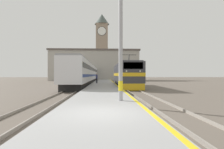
{
  "coord_description": "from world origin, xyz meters",
  "views": [
    {
      "loc": [
        0.11,
        -7.3,
        1.94
      ],
      "look_at": [
        1.79,
        29.28,
        1.98
      ],
      "focal_mm": 28.0,
      "sensor_mm": 36.0,
      "label": 1
    }
  ],
  "objects": [
    {
      "name": "locomotive_train",
      "position": [
        3.54,
        20.23,
        1.91
      ],
      "size": [
        2.92,
        14.77,
        4.71
      ],
      "color": "black",
      "rests_on": "ground"
    },
    {
      "name": "station_building",
      "position": [
        -3.06,
        52.79,
        5.18
      ],
      "size": [
        29.88,
        8.75,
        10.31
      ],
      "color": "#A8A399",
      "rests_on": "ground"
    },
    {
      "name": "passenger_train",
      "position": [
        -3.63,
        30.7,
        2.24
      ],
      "size": [
        2.92,
        39.3,
        4.18
      ],
      "color": "black",
      "rests_on": "ground"
    },
    {
      "name": "platform",
      "position": [
        0.0,
        25.0,
        0.19
      ],
      "size": [
        4.36,
        140.0,
        0.38
      ],
      "color": "#999999",
      "rests_on": "ground"
    },
    {
      "name": "ground_plane",
      "position": [
        0.0,
        30.0,
        0.0
      ],
      "size": [
        200.0,
        200.0,
        0.0
      ],
      "primitive_type": "plane",
      "color": "#60564C"
    },
    {
      "name": "catenary_mast",
      "position": [
        1.23,
        3.25,
        4.16
      ],
      "size": [
        2.71,
        0.27,
        7.57
      ],
      "color": "#9E9EA3",
      "rests_on": "platform"
    },
    {
      "name": "person_on_platform",
      "position": [
        -1.23,
        24.97,
        1.34
      ],
      "size": [
        0.34,
        0.34,
        1.83
      ],
      "color": "#23232D",
      "rests_on": "platform"
    },
    {
      "name": "clock_tower",
      "position": [
        -0.74,
        63.6,
        14.22
      ],
      "size": [
        5.86,
        5.86,
        26.58
      ],
      "color": "gray",
      "rests_on": "ground"
    },
    {
      "name": "rail_track_far",
      "position": [
        -3.63,
        25.0,
        0.03
      ],
      "size": [
        2.84,
        140.0,
        0.16
      ],
      "color": "#60564C",
      "rests_on": "ground"
    },
    {
      "name": "rail_track_near",
      "position": [
        3.54,
        25.0,
        0.03
      ],
      "size": [
        2.83,
        140.0,
        0.16
      ],
      "color": "#60564C",
      "rests_on": "ground"
    }
  ]
}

